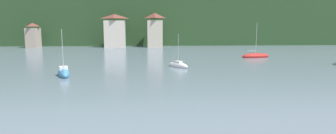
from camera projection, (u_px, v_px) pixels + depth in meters
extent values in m
cube|color=#264223|center=(154.00, 18.00, 112.81)|extent=(352.00, 43.19, 19.49)
ellipsoid|color=#38562D|center=(78.00, 25.00, 121.90)|extent=(246.40, 30.23, 49.81)
cube|color=gray|center=(33.00, 38.00, 84.57)|extent=(3.06, 4.58, 5.84)
pyramid|color=brown|center=(32.00, 25.00, 84.01)|extent=(3.22, 4.81, 1.07)
cube|color=beige|center=(115.00, 34.00, 85.58)|extent=(6.05, 3.94, 8.06)
pyramid|color=brown|center=(114.00, 16.00, 84.83)|extent=(6.35, 4.13, 1.38)
cube|color=#BCB29E|center=(155.00, 34.00, 86.62)|extent=(4.56, 4.56, 8.12)
pyramid|color=brown|center=(155.00, 16.00, 85.84)|extent=(4.79, 4.79, 1.60)
ellipsoid|color=red|center=(256.00, 56.00, 57.64)|extent=(6.22, 2.86, 1.21)
cylinder|color=#B7B7BC|center=(256.00, 39.00, 57.14)|extent=(0.07, 0.07, 6.43)
cylinder|color=#ADADB2|center=(251.00, 51.00, 57.25)|extent=(1.94, 0.42, 0.06)
ellipsoid|color=teal|center=(64.00, 73.00, 36.00)|extent=(2.96, 4.97, 1.34)
cylinder|color=#B7B7BC|center=(63.00, 50.00, 35.58)|extent=(0.06, 0.06, 5.26)
cylinder|color=#ADADB2|center=(64.00, 67.00, 34.91)|extent=(0.81, 1.99, 0.05)
cube|color=silver|center=(63.00, 68.00, 35.91)|extent=(1.31, 1.36, 0.55)
ellipsoid|color=white|center=(178.00, 66.00, 43.66)|extent=(3.38, 4.05, 1.11)
cylinder|color=#B7B7BC|center=(178.00, 49.00, 43.29)|extent=(0.05, 0.05, 4.56)
cylinder|color=#ADADB2|center=(181.00, 61.00, 42.96)|extent=(0.92, 1.25, 0.04)
cube|color=silver|center=(178.00, 62.00, 43.59)|extent=(1.27, 1.41, 0.41)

